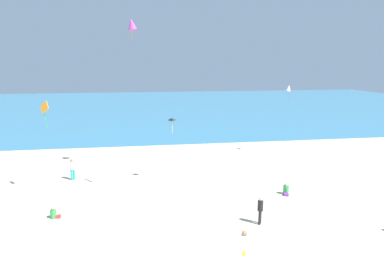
% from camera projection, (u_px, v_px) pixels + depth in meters
% --- Properties ---
extents(ground_plane, '(120.00, 120.00, 0.00)m').
position_uv_depth(ground_plane, '(186.00, 188.00, 22.00)').
color(ground_plane, beige).
extents(ocean_water, '(120.00, 60.00, 0.05)m').
position_uv_depth(ocean_water, '(157.00, 106.00, 62.55)').
color(ocean_water, teal).
rests_on(ocean_water, ground_plane).
extents(person_0, '(0.40, 0.40, 1.46)m').
position_uv_depth(person_0, '(260.00, 209.00, 17.02)').
color(person_0, black).
rests_on(person_0, ground_plane).
extents(person_5, '(0.52, 0.32, 0.65)m').
position_uv_depth(person_5, '(54.00, 214.00, 17.76)').
color(person_5, green).
rests_on(person_5, ground_plane).
extents(person_6, '(0.48, 0.66, 0.75)m').
position_uv_depth(person_6, '(286.00, 190.00, 20.95)').
color(person_6, green).
rests_on(person_6, ground_plane).
extents(person_7, '(0.43, 0.43, 1.54)m').
position_uv_depth(person_7, '(72.00, 168.00, 23.42)').
color(person_7, '#19ADB2').
rests_on(person_7, ground_plane).
extents(person_8, '(0.40, 0.40, 1.60)m').
position_uv_depth(person_8, '(244.00, 246.00, 13.40)').
color(person_8, yellow).
rests_on(person_8, ground_plane).
extents(kite_white, '(0.60, 0.64, 1.37)m').
position_uv_depth(kite_white, '(289.00, 88.00, 28.61)').
color(kite_white, white).
extents(kite_black, '(0.45, 0.35, 1.06)m').
position_uv_depth(kite_black, '(172.00, 119.00, 22.20)').
color(kite_black, black).
extents(kite_orange, '(0.64, 0.56, 1.67)m').
position_uv_depth(kite_orange, '(44.00, 108.00, 19.93)').
color(kite_orange, orange).
extents(kite_magenta, '(0.94, 0.89, 1.40)m').
position_uv_depth(kite_magenta, '(132.00, 24.00, 22.94)').
color(kite_magenta, '#DB3DA8').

